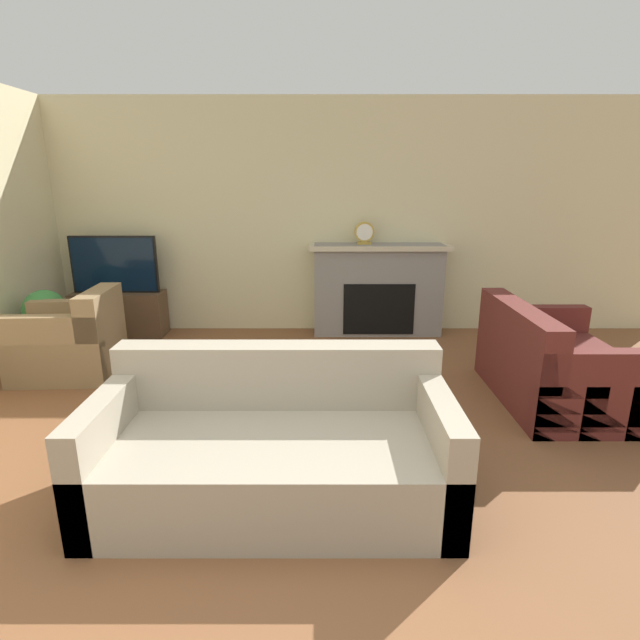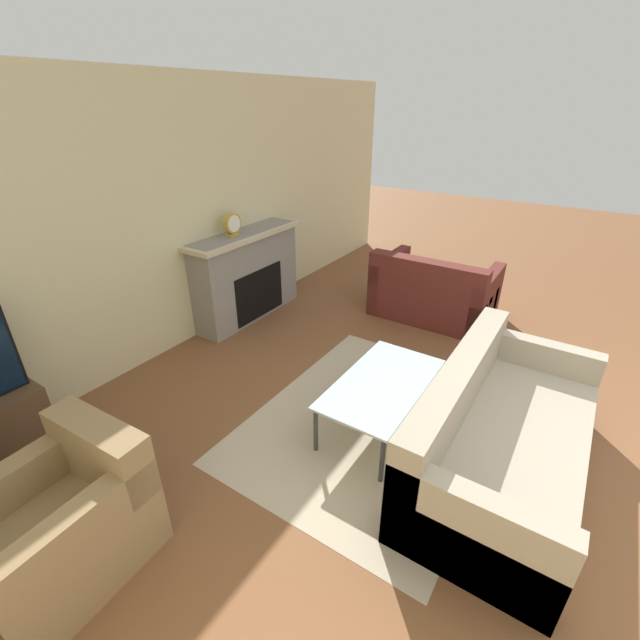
# 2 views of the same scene
# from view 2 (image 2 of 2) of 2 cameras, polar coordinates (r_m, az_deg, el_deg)

# --- Properties ---
(ground_plane) EXTENTS (20.00, 20.00, 0.00)m
(ground_plane) POSITION_cam_2_polar(r_m,az_deg,el_deg) (3.70, 36.29, -20.56)
(ground_plane) COLOR brown
(wall_back) EXTENTS (8.84, 0.06, 2.70)m
(wall_back) POSITION_cam_2_polar(r_m,az_deg,el_deg) (4.65, -19.87, 12.20)
(wall_back) COLOR beige
(wall_back) RESTS_ON ground_plane
(area_rug) EXTENTS (2.38, 1.84, 0.00)m
(area_rug) POSITION_cam_2_polar(r_m,az_deg,el_deg) (3.77, 7.22, -13.18)
(area_rug) COLOR #B7A88E
(area_rug) RESTS_ON ground_plane
(fireplace) EXTENTS (1.62, 0.42, 1.07)m
(fireplace) POSITION_cam_2_polar(r_m,az_deg,el_deg) (5.29, -9.67, 6.13)
(fireplace) COLOR gray
(fireplace) RESTS_ON ground_plane
(couch_sectional) EXTENTS (2.00, 0.97, 0.82)m
(couch_sectional) POSITION_cam_2_polar(r_m,az_deg,el_deg) (3.41, 22.65, -14.42)
(couch_sectional) COLOR #9E937F
(couch_sectional) RESTS_ON ground_plane
(couch_loveseat) EXTENTS (0.99, 1.39, 0.82)m
(couch_loveseat) POSITION_cam_2_polar(r_m,az_deg,el_deg) (5.52, 14.83, 3.43)
(couch_loveseat) COLOR #5B231E
(couch_loveseat) RESTS_ON ground_plane
(armchair_by_window) EXTENTS (0.92, 0.76, 0.82)m
(armchair_by_window) POSITION_cam_2_polar(r_m,az_deg,el_deg) (3.03, -30.77, -22.61)
(armchair_by_window) COLOR #8C704C
(armchair_by_window) RESTS_ON ground_plane
(coffee_table) EXTENTS (1.18, 0.64, 0.42)m
(coffee_table) POSITION_cam_2_polar(r_m,az_deg,el_deg) (3.52, 8.32, -8.68)
(coffee_table) COLOR #333338
(coffee_table) RESTS_ON ground_plane
(mantel_clock) EXTENTS (0.23, 0.07, 0.26)m
(mantel_clock) POSITION_cam_2_polar(r_m,az_deg,el_deg) (4.98, -11.64, 12.41)
(mantel_clock) COLOR #B79338
(mantel_clock) RESTS_ON fireplace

